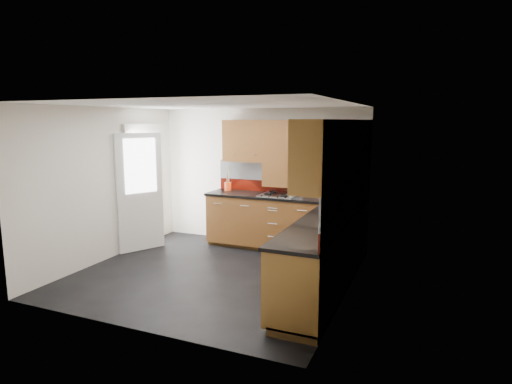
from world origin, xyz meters
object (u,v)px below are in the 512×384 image
at_px(gas_hob, 278,195).
at_px(utensil_pot, 228,185).
at_px(toaster, 298,190).
at_px(food_processor, 333,206).

distance_m(gas_hob, utensil_pot, 1.04).
height_order(gas_hob, toaster, toaster).
bearing_deg(toaster, utensil_pot, 179.46).
distance_m(utensil_pot, food_processor, 2.65).
bearing_deg(food_processor, utensil_pot, 147.62).
relative_size(gas_hob, utensil_pot, 1.38).
bearing_deg(utensil_pot, toaster, -0.54).
bearing_deg(utensil_pot, food_processor, -32.38).
bearing_deg(toaster, food_processor, -57.13).
bearing_deg(gas_hob, toaster, 25.07).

